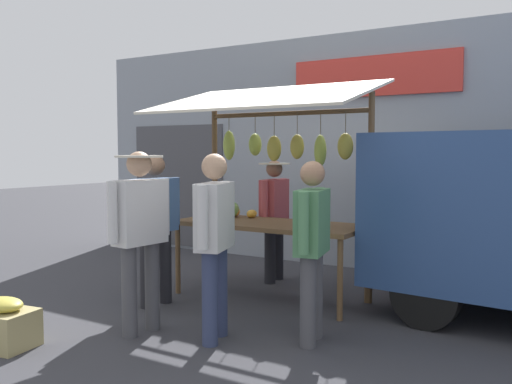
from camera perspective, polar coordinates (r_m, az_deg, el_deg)
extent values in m
plane|color=#38383D|center=(6.56, 1.39, -10.79)|extent=(40.00, 40.00, 0.00)
cube|color=#8C939E|center=(8.32, 9.05, 4.16)|extent=(9.00, 0.25, 3.40)
cube|color=red|center=(8.08, 11.97, 11.59)|extent=(2.40, 0.06, 0.56)
cube|color=#47474C|center=(9.80, -8.01, 0.65)|extent=(1.90, 0.04, 2.10)
cube|color=brown|center=(6.39, 1.41, -3.37)|extent=(2.20, 0.90, 0.05)
cylinder|color=brown|center=(6.73, -8.03, -6.82)|extent=(0.06, 0.06, 0.83)
cylinder|color=brown|center=(5.67, 8.63, -8.90)|extent=(0.06, 0.06, 0.83)
cylinder|color=brown|center=(7.34, -4.14, -5.87)|extent=(0.06, 0.06, 0.83)
cylinder|color=brown|center=(6.38, 11.37, -7.47)|extent=(0.06, 0.06, 0.83)
cylinder|color=brown|center=(7.27, -4.25, 0.06)|extent=(0.07, 0.07, 2.35)
cylinder|color=brown|center=(6.28, 11.67, -0.65)|extent=(0.07, 0.07, 2.35)
cylinder|color=brown|center=(6.70, 3.15, 8.07)|extent=(2.12, 0.06, 0.06)
cube|color=beige|center=(6.24, 0.73, 9.75)|extent=(2.50, 1.46, 0.39)
cylinder|color=brown|center=(6.33, 9.20, 7.13)|extent=(0.01, 0.01, 0.25)
ellipsoid|color=gold|center=(6.32, 9.17, 4.66)|extent=(0.20, 0.17, 0.30)
cylinder|color=brown|center=(6.48, 6.65, 7.02)|extent=(0.01, 0.01, 0.26)
ellipsoid|color=#B2CC4C|center=(6.48, 6.62, 4.24)|extent=(0.18, 0.21, 0.37)
cylinder|color=brown|center=(6.58, 4.26, 7.03)|extent=(0.01, 0.01, 0.25)
ellipsoid|color=gold|center=(6.58, 4.24, 4.66)|extent=(0.18, 0.15, 0.29)
cylinder|color=brown|center=(6.75, 1.88, 6.92)|extent=(0.01, 0.01, 0.26)
ellipsoid|color=gold|center=(6.75, 1.87, 4.49)|extent=(0.21, 0.18, 0.31)
cylinder|color=brown|center=(6.93, -0.09, 6.99)|extent=(0.01, 0.01, 0.23)
ellipsoid|color=#B2CC4C|center=(6.92, -0.09, 4.90)|extent=(0.19, 0.21, 0.28)
cylinder|color=brown|center=(7.07, -2.80, 7.09)|extent=(0.01, 0.01, 0.19)
ellipsoid|color=#B2CC4C|center=(7.06, -2.79, 4.81)|extent=(0.18, 0.16, 0.37)
sphere|color=#729E4C|center=(6.88, -2.57, -1.79)|extent=(0.20, 0.20, 0.20)
ellipsoid|color=gold|center=(6.83, -0.44, -2.25)|extent=(0.15, 0.20, 0.10)
ellipsoid|color=orange|center=(6.93, -2.26, -1.99)|extent=(0.26, 0.25, 0.14)
cylinder|color=#232328|center=(7.40, 2.29, -5.97)|extent=(0.14, 0.14, 0.78)
cylinder|color=#232328|center=(7.17, 1.44, -6.30)|extent=(0.14, 0.14, 0.78)
cube|color=#BF4C51|center=(7.20, 1.89, -0.90)|extent=(0.26, 0.49, 0.55)
cylinder|color=#BF4C51|center=(7.47, 2.83, -0.55)|extent=(0.09, 0.09, 0.51)
cylinder|color=#BF4C51|center=(6.93, 0.87, -0.91)|extent=(0.09, 0.09, 0.51)
sphere|color=#8C664C|center=(7.17, 1.89, 2.40)|extent=(0.21, 0.21, 0.21)
cylinder|color=beige|center=(7.17, 1.89, 2.92)|extent=(0.41, 0.41, 0.02)
cylinder|color=navy|center=(4.93, -4.76, -10.86)|extent=(0.14, 0.14, 0.83)
cylinder|color=navy|center=(5.18, -3.74, -10.11)|extent=(0.14, 0.14, 0.83)
cube|color=silver|center=(4.93, -4.28, -2.47)|extent=(0.36, 0.54, 0.59)
cylinder|color=silver|center=(4.63, -5.52, -2.61)|extent=(0.09, 0.09, 0.54)
cylinder|color=silver|center=(5.22, -3.18, -1.84)|extent=(0.09, 0.09, 0.54)
sphere|color=tan|center=(4.90, -4.31, 2.62)|extent=(0.23, 0.23, 0.23)
cylinder|color=#4C4C51|center=(5.26, -12.89, -9.93)|extent=(0.14, 0.14, 0.84)
cylinder|color=#4C4C51|center=(5.44, -10.61, -9.44)|extent=(0.14, 0.14, 0.84)
cube|color=silver|center=(5.23, -11.85, -2.03)|extent=(0.27, 0.53, 0.59)
cylinder|color=silver|center=(5.03, -14.55, -2.04)|extent=(0.09, 0.09, 0.55)
cylinder|color=silver|center=(5.43, -9.36, -1.51)|extent=(0.09, 0.09, 0.55)
sphere|color=tan|center=(5.20, -11.92, 2.83)|extent=(0.23, 0.23, 0.23)
cylinder|color=beige|center=(5.20, -11.93, 3.59)|extent=(0.44, 0.44, 0.02)
cylinder|color=#232328|center=(6.17, -11.19, -7.91)|extent=(0.14, 0.14, 0.82)
cylinder|color=#232328|center=(6.35, -9.30, -7.55)|extent=(0.14, 0.14, 0.82)
cube|color=#476B9E|center=(6.15, -10.31, -1.33)|extent=(0.28, 0.52, 0.58)
cylinder|color=#476B9E|center=(5.95, -12.54, -1.32)|extent=(0.09, 0.09, 0.53)
cylinder|color=#476B9E|center=(6.36, -8.24, -0.92)|extent=(0.09, 0.09, 0.53)
sphere|color=#8C664C|center=(6.13, -10.37, 2.71)|extent=(0.23, 0.23, 0.23)
cylinder|color=#4C4C51|center=(4.89, 5.36, -11.17)|extent=(0.14, 0.14, 0.80)
cylinder|color=#4C4C51|center=(5.14, 6.09, -10.42)|extent=(0.14, 0.14, 0.80)
cube|color=#518C5B|center=(4.89, 5.79, -3.05)|extent=(0.32, 0.52, 0.56)
cylinder|color=#518C5B|center=(4.60, 4.91, -3.22)|extent=(0.09, 0.09, 0.52)
cylinder|color=#518C5B|center=(5.18, 6.58, -2.40)|extent=(0.09, 0.09, 0.52)
sphere|color=#A87A5B|center=(4.85, 5.83, 1.90)|extent=(0.22, 0.22, 0.22)
cube|color=black|center=(6.21, 21.34, 1.03)|extent=(1.57, 1.93, 0.68)
cylinder|color=black|center=(5.62, 17.02, -10.04)|extent=(0.67, 0.24, 0.66)
cylinder|color=black|center=(7.18, 21.52, -7.07)|extent=(0.67, 0.24, 0.66)
cube|color=tan|center=(5.41, -24.54, -12.65)|extent=(0.58, 0.46, 0.32)
ellipsoid|color=gold|center=(5.36, -24.61, -10.47)|extent=(0.41, 0.30, 0.12)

